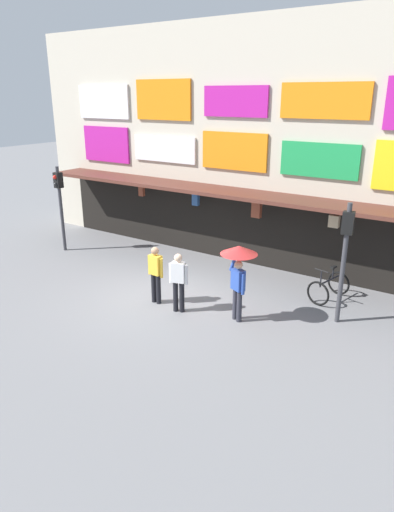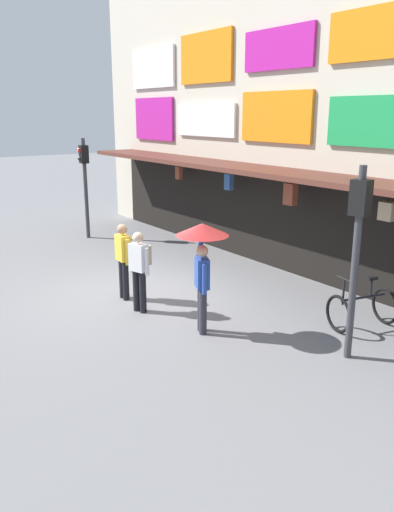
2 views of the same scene
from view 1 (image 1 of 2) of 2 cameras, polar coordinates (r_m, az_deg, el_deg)
ground_plane at (r=13.60m, az=-4.04°, el=-5.15°), size 80.00×80.00×0.00m
shopfront at (r=16.28m, az=5.74°, el=13.45°), size 18.00×2.60×8.00m
traffic_light_near at (r=17.78m, az=-16.79°, el=7.27°), size 0.29×0.33×3.20m
traffic_light_far at (r=11.96m, az=18.06°, el=1.38°), size 0.31×0.34×3.20m
bicycle_parked at (r=13.80m, az=16.11°, el=-3.74°), size 0.96×1.29×1.05m
pedestrian_in_green at (r=12.36m, az=-2.29°, el=-2.76°), size 0.51×0.43×1.68m
pedestrian_in_yellow at (r=12.92m, az=-5.20°, el=-1.98°), size 0.53×0.24×1.68m
pedestrian_with_umbrella at (r=11.65m, az=5.22°, el=-0.77°), size 0.96×0.96×2.08m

